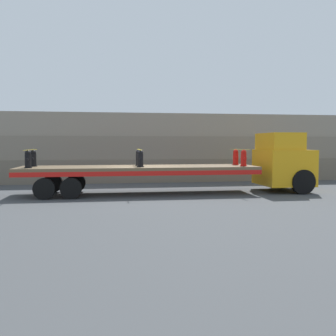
{
  "coord_description": "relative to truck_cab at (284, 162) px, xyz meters",
  "views": [
    {
      "loc": [
        -1.26,
        -17.15,
        2.3
      ],
      "look_at": [
        1.33,
        0.0,
        1.19
      ],
      "focal_mm": 40.0,
      "sensor_mm": 36.0,
      "label": 1
    }
  ],
  "objects": [
    {
      "name": "fire_hydrant_black_far_1",
      "position": [
        -7.07,
        0.56,
        0.22
      ],
      "size": [
        0.33,
        0.53,
        0.76
      ],
      "color": "black",
      "rests_on": "flatbed_trailer"
    },
    {
      "name": "cargo_strap_middle",
      "position": [
        -7.07,
        0.0,
        0.62
      ],
      "size": [
        0.05,
        2.74,
        0.01
      ],
      "color": "yellow",
      "rests_on": "fire_hydrant_black_near_1"
    },
    {
      "name": "cargo_strap_rear",
      "position": [
        -11.85,
        0.0,
        0.62
      ],
      "size": [
        0.05,
        2.74,
        0.01
      ],
      "color": "yellow",
      "rests_on": "fire_hydrant_black_near_0"
    },
    {
      "name": "fire_hydrant_black_near_1",
      "position": [
        -7.07,
        -0.56,
        0.22
      ],
      "size": [
        0.33,
        0.53,
        0.76
      ],
      "color": "black",
      "rests_on": "flatbed_trailer"
    },
    {
      "name": "ground_plane",
      "position": [
        -7.07,
        0.0,
        -1.42
      ],
      "size": [
        120.0,
        120.0,
        0.0
      ],
      "primitive_type": "plane",
      "color": "#3F4244"
    },
    {
      "name": "truck_cab",
      "position": [
        0.0,
        0.0,
        0.0
      ],
      "size": [
        2.24,
        2.67,
        2.83
      ],
      "color": "orange",
      "rests_on": "ground_plane"
    },
    {
      "name": "fire_hydrant_red_near_2",
      "position": [
        -2.28,
        -0.56,
        0.22
      ],
      "size": [
        0.33,
        0.53,
        0.76
      ],
      "color": "red",
      "rests_on": "flatbed_trailer"
    },
    {
      "name": "flatbed_trailer",
      "position": [
        -7.74,
        0.0,
        -0.37
      ],
      "size": [
        10.77,
        2.64,
        1.28
      ],
      "color": "brown",
      "rests_on": "ground_plane"
    },
    {
      "name": "fire_hydrant_black_far_0",
      "position": [
        -11.85,
        0.56,
        0.22
      ],
      "size": [
        0.33,
        0.53,
        0.76
      ],
      "color": "black",
      "rests_on": "flatbed_trailer"
    },
    {
      "name": "fire_hydrant_black_near_0",
      "position": [
        -11.85,
        -0.56,
        0.22
      ],
      "size": [
        0.33,
        0.53,
        0.76
      ],
      "color": "black",
      "rests_on": "flatbed_trailer"
    },
    {
      "name": "rock_cliff",
      "position": [
        -7.07,
        6.47,
        0.65
      ],
      "size": [
        60.0,
        3.3,
        4.15
      ],
      "color": "#706656",
      "rests_on": "ground_plane"
    },
    {
      "name": "fire_hydrant_red_far_2",
      "position": [
        -2.28,
        0.56,
        0.22
      ],
      "size": [
        0.33,
        0.53,
        0.76
      ],
      "color": "red",
      "rests_on": "flatbed_trailer"
    },
    {
      "name": "cargo_strap_front",
      "position": [
        -2.28,
        0.0,
        0.62
      ],
      "size": [
        0.05,
        2.74,
        0.01
      ],
      "color": "yellow",
      "rests_on": "fire_hydrant_red_near_2"
    }
  ]
}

